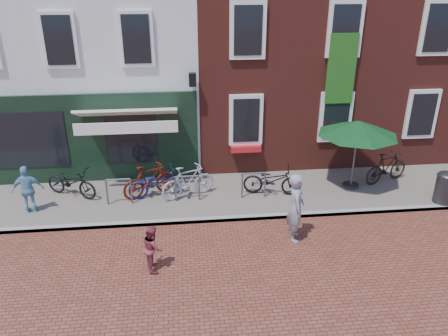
{
  "coord_description": "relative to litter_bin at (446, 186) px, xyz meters",
  "views": [
    {
      "loc": [
        -1.65,
        -10.59,
        6.43
      ],
      "look_at": [
        -0.48,
        0.48,
        1.44
      ],
      "focal_mm": 35.38,
      "sensor_mm": 36.0,
      "label": 1
    }
  ],
  "objects": [
    {
      "name": "ground",
      "position": [
        -6.08,
        -0.3,
        -0.64
      ],
      "size": [
        80.0,
        80.0,
        0.0
      ],
      "primitive_type": "plane",
      "color": "brown"
    },
    {
      "name": "sidewalk",
      "position": [
        -5.08,
        1.2,
        -0.59
      ],
      "size": [
        24.0,
        3.0,
        0.1
      ],
      "primitive_type": "cube",
      "color": "slate",
      "rests_on": "ground"
    },
    {
      "name": "building_stucco",
      "position": [
        -11.08,
        6.7,
        3.86
      ],
      "size": [
        8.0,
        8.0,
        9.0
      ],
      "primitive_type": "cube",
      "color": "silver",
      "rests_on": "ground"
    },
    {
      "name": "building_brick_mid",
      "position": [
        -4.08,
        6.7,
        4.36
      ],
      "size": [
        6.0,
        8.0,
        10.0
      ],
      "primitive_type": "cube",
      "color": "maroon",
      "rests_on": "ground"
    },
    {
      "name": "building_brick_right",
      "position": [
        1.92,
        6.7,
        4.36
      ],
      "size": [
        6.0,
        8.0,
        10.0
      ],
      "primitive_type": "cube",
      "color": "maroon",
      "rests_on": "ground"
    },
    {
      "name": "litter_bin",
      "position": [
        0.0,
        0.0,
        0.0
      ],
      "size": [
        0.57,
        0.57,
        1.05
      ],
      "color": "#303032",
      "rests_on": "sidewalk"
    },
    {
      "name": "parasol",
      "position": [
        -2.34,
        1.3,
        1.52
      ],
      "size": [
        2.47,
        2.47,
        2.3
      ],
      "color": "#4C4C4F",
      "rests_on": "sidewalk"
    },
    {
      "name": "woman",
      "position": [
        -4.87,
        -1.31,
        0.28
      ],
      "size": [
        0.53,
        0.73,
        1.85
      ],
      "primitive_type": "imported",
      "rotation": [
        0.0,
        0.0,
        1.44
      ],
      "color": "gray",
      "rests_on": "ground"
    },
    {
      "name": "boy",
      "position": [
        -8.47,
        -2.21,
        -0.07
      ],
      "size": [
        0.52,
        0.62,
        1.14
      ],
      "primitive_type": "imported",
      "rotation": [
        0.0,
        0.0,
        1.75
      ],
      "color": "brown",
      "rests_on": "ground"
    },
    {
      "name": "cafe_person",
      "position": [
        -12.05,
        0.7,
        0.17
      ],
      "size": [
        0.87,
        0.46,
        1.42
      ],
      "primitive_type": "imported",
      "rotation": [
        0.0,
        0.0,
        3.28
      ],
      "color": "#6EA4BF",
      "rests_on": "sidewalk"
    },
    {
      "name": "bicycle_0",
      "position": [
        -11.08,
        1.57,
        -0.08
      ],
      "size": [
        1.85,
        1.37,
        0.93
      ],
      "primitive_type": "imported",
      "rotation": [
        0.0,
        0.0,
        1.09
      ],
      "color": "black",
      "rests_on": "sidewalk"
    },
    {
      "name": "bicycle_1",
      "position": [
        -8.71,
        1.34,
        -0.03
      ],
      "size": [
        1.75,
        1.2,
        1.03
      ],
      "primitive_type": "imported",
      "rotation": [
        0.0,
        0.0,
        2.03
      ],
      "color": "#641008",
      "rests_on": "sidewalk"
    },
    {
      "name": "bicycle_2",
      "position": [
        -8.47,
        1.28,
        -0.08
      ],
      "size": [
        1.86,
        0.98,
        0.93
      ],
      "primitive_type": "imported",
      "rotation": [
        0.0,
        0.0,
        1.79
      ],
      "color": "#132150",
      "rests_on": "sidewalk"
    },
    {
      "name": "bicycle_3",
      "position": [
        -7.55,
        1.14,
        -0.03
      ],
      "size": [
        1.77,
        1.1,
        1.03
      ],
      "primitive_type": "imported",
      "rotation": [
        0.0,
        0.0,
        1.96
      ],
      "color": "#A6A6A9",
      "rests_on": "sidewalk"
    },
    {
      "name": "bicycle_4",
      "position": [
        -4.98,
        1.07,
        -0.08
      ],
      "size": [
        1.86,
        0.99,
        0.93
      ],
      "primitive_type": "imported",
      "rotation": [
        0.0,
        0.0,
        1.35
      ],
      "color": "black",
      "rests_on": "sidewalk"
    },
    {
      "name": "bicycle_5",
      "position": [
        -1.12,
        1.51,
        -0.03
      ],
      "size": [
        1.78,
        1.07,
        1.03
      ],
      "primitive_type": "imported",
      "rotation": [
        0.0,
        0.0,
        1.94
      ],
      "color": "black",
      "rests_on": "sidewalk"
    }
  ]
}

